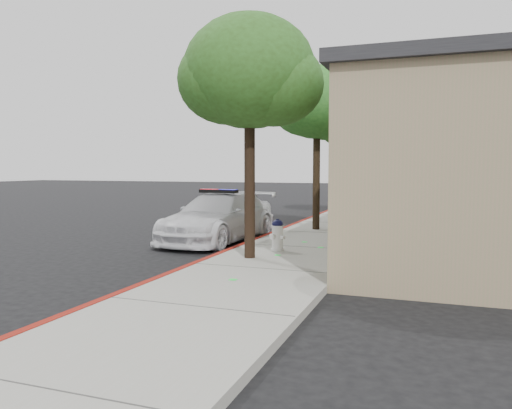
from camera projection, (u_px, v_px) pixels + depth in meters
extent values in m
plane|color=black|center=(191.00, 270.00, 10.88)|extent=(120.00, 120.00, 0.00)
cube|color=gray|center=(298.00, 249.00, 13.15)|extent=(3.20, 60.00, 0.15)
cube|color=maroon|center=(244.00, 246.00, 13.67)|extent=(0.14, 60.00, 0.16)
cube|color=#827755|center=(492.00, 174.00, 16.90)|extent=(7.00, 20.00, 4.00)
cube|color=black|center=(494.00, 110.00, 16.74)|extent=(7.30, 20.30, 0.24)
cube|color=black|center=(346.00, 180.00, 10.60)|extent=(0.08, 1.48, 1.68)
cube|color=black|center=(365.00, 178.00, 13.41)|extent=(0.08, 1.48, 1.68)
cube|color=black|center=(378.00, 176.00, 16.22)|extent=(0.08, 1.48, 1.68)
cube|color=black|center=(387.00, 175.00, 19.04)|extent=(0.08, 1.48, 1.68)
cube|color=black|center=(393.00, 174.00, 21.85)|extent=(0.08, 1.48, 1.68)
cube|color=black|center=(398.00, 173.00, 24.66)|extent=(0.08, 1.48, 1.68)
cube|color=black|center=(403.00, 172.00, 27.48)|extent=(0.08, 1.48, 1.68)
imported|color=silver|center=(219.00, 217.00, 15.10)|extent=(2.39, 5.13, 1.45)
cube|color=black|center=(219.00, 191.00, 15.05)|extent=(1.22, 0.37, 0.10)
cube|color=red|center=(209.00, 191.00, 15.18)|extent=(0.54, 0.28, 0.11)
cube|color=#0E0BC4|center=(228.00, 191.00, 14.92)|extent=(0.54, 0.28, 0.11)
cylinder|color=white|center=(277.00, 249.00, 12.50)|extent=(0.33, 0.33, 0.06)
cylinder|color=white|center=(277.00, 238.00, 12.47)|extent=(0.27, 0.27, 0.54)
cylinder|color=white|center=(277.00, 226.00, 12.45)|extent=(0.31, 0.31, 0.04)
ellipsoid|color=black|center=(277.00, 224.00, 12.45)|extent=(0.28, 0.28, 0.21)
cylinder|color=black|center=(278.00, 220.00, 12.44)|extent=(0.07, 0.07, 0.06)
cylinder|color=white|center=(273.00, 236.00, 12.59)|extent=(0.15, 0.15, 0.11)
cylinder|color=white|center=(282.00, 237.00, 12.36)|extent=(0.15, 0.15, 0.11)
cylinder|color=white|center=(273.00, 237.00, 12.35)|extent=(0.17, 0.16, 0.14)
cylinder|color=black|center=(250.00, 184.00, 11.42)|extent=(0.24, 0.24, 3.37)
ellipsoid|color=#254615|center=(250.00, 72.00, 11.23)|extent=(3.00, 3.00, 2.55)
ellipsoid|color=#254615|center=(274.00, 84.00, 11.14)|extent=(2.25, 2.25, 1.91)
ellipsoid|color=#254615|center=(229.00, 81.00, 11.30)|extent=(2.34, 2.34, 1.99)
cylinder|color=black|center=(316.00, 179.00, 16.72)|extent=(0.24, 0.24, 3.39)
ellipsoid|color=#1D531A|center=(317.00, 102.00, 16.53)|extent=(2.84, 2.84, 2.42)
ellipsoid|color=#1D531A|center=(329.00, 111.00, 16.71)|extent=(2.29, 2.29, 1.95)
ellipsoid|color=#1D531A|center=(305.00, 108.00, 16.47)|extent=(2.20, 2.20, 1.87)
cylinder|color=black|center=(347.00, 176.00, 23.04)|extent=(0.25, 0.25, 3.33)
ellipsoid|color=#194C17|center=(348.00, 121.00, 22.85)|extent=(2.85, 2.85, 2.42)
ellipsoid|color=#194C17|center=(358.00, 128.00, 23.04)|extent=(2.19, 2.19, 1.86)
ellipsoid|color=#194C17|center=(343.00, 125.00, 22.60)|extent=(2.28, 2.28, 1.94)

